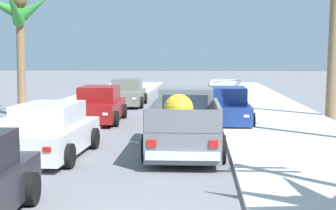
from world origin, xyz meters
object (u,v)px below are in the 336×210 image
car_right_mid (99,105)px  car_right_far (227,107)px  palm_tree_right_mid (18,18)px  car_left_near (51,132)px  car_left_mid (225,96)px  car_left_far (127,93)px  pickup_truck (185,125)px

car_right_mid → car_right_far: size_ratio=1.01×
car_right_mid → palm_tree_right_mid: palm_tree_right_mid is taller
car_left_near → car_left_mid: size_ratio=1.00×
car_left_near → car_right_far: bearing=52.5°
car_right_far → palm_tree_right_mid: (-9.57, 1.97, 3.88)m
car_right_mid → palm_tree_right_mid: 5.92m
car_left_mid → palm_tree_right_mid: (-9.81, -3.73, 3.88)m
car_left_near → car_left_far: same height
car_right_mid → car_right_far: same height
car_left_mid → car_right_far: bearing=-92.4°
car_left_far → pickup_truck: bearing=-73.8°
car_left_far → car_right_mid: bearing=-91.8°
car_left_near → car_left_far: size_ratio=1.00×
car_right_far → pickup_truck: bearing=-105.1°
car_right_far → car_left_near: bearing=-127.5°
car_left_far → car_left_near: bearing=-90.3°
car_left_near → car_right_mid: bearing=91.1°
car_left_near → car_right_mid: (-0.14, 7.17, 0.00)m
car_left_near → car_right_far: (5.30, 6.92, 0.00)m
car_left_far → palm_tree_right_mid: palm_tree_right_mid is taller
pickup_truck → car_right_far: size_ratio=1.23×
car_right_far → car_left_mid: bearing=87.6°
pickup_truck → palm_tree_right_mid: (-8.01, 7.77, 3.80)m
pickup_truck → car_right_far: bearing=74.9°
palm_tree_right_mid → car_left_far: bearing=48.3°
car_left_far → car_right_far: size_ratio=1.01×
pickup_truck → car_right_mid: size_ratio=1.22×
car_left_mid → car_left_near: bearing=-113.7°
car_left_near → car_left_far: bearing=89.7°
car_left_mid → car_right_far: 5.70m
pickup_truck → car_left_mid: 11.64m
car_left_mid → car_left_far: 5.59m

